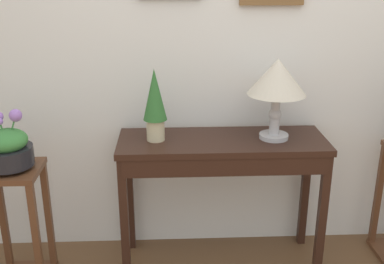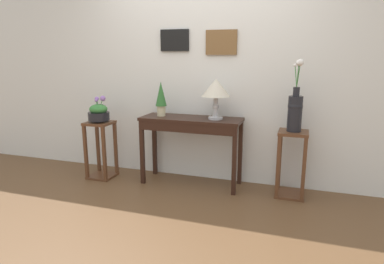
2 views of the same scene
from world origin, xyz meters
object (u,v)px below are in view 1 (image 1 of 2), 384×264
Objects in this scene: pedestal_stand_left at (19,227)px; console_table at (222,161)px; table_lamp at (277,80)px; potted_plant_on_console at (155,102)px; planter_bowl_wide_left at (8,148)px.

console_table is at bearing 6.00° from pedestal_stand_left.
table_lamp is 1.12× the size of potted_plant_on_console.
console_table is at bearing -3.86° from potted_plant_on_console.
console_table is 1.14m from planter_bowl_wide_left.
planter_bowl_wide_left is at bearing 47.58° from pedestal_stand_left.
potted_plant_on_console reaches higher than pedestal_stand_left.
pedestal_stand_left is (-1.12, -0.12, -0.32)m from console_table.
table_lamp is 1.61m from pedestal_stand_left.
planter_bowl_wide_left is at bearing -174.04° from console_table.
console_table reaches higher than pedestal_stand_left.
planter_bowl_wide_left is at bearing -174.31° from table_lamp.
pedestal_stand_left is at bearing -174.28° from table_lamp.
console_table is 0.50m from potted_plant_on_console.
table_lamp reaches higher than planter_bowl_wide_left.
potted_plant_on_console is 0.79m from planter_bowl_wide_left.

